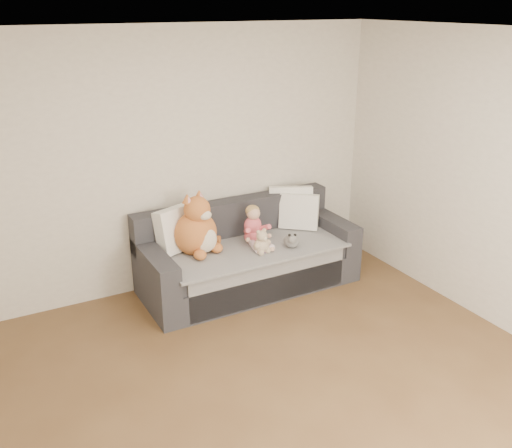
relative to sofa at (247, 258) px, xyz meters
The scene contains 10 objects.
room_shell 2.01m from the sofa, 110.55° to the right, with size 5.00×5.00×5.00m.
sofa is the anchor object (origin of this frame).
cushion_left 0.79m from the sofa, 163.09° to the left, with size 0.52×0.37×0.45m.
cushion_right_back 0.80m from the sofa, 19.91° to the left, with size 0.52×0.40×0.45m.
cushion_right_front 0.79m from the sofa, ahead, with size 0.44×0.41×0.39m.
toddler 0.34m from the sofa, 33.95° to the right, with size 0.29×0.41×0.41m.
plush_cat 0.66m from the sofa, behind, with size 0.52×0.52×0.65m.
teddy_bear 0.38m from the sofa, 86.28° to the right, with size 0.20×0.15×0.25m.
plush_cow 0.51m from the sofa, 41.62° to the right, with size 0.15×0.21×0.17m.
sippy_cup 0.36m from the sofa, 83.72° to the right, with size 0.10×0.07×0.11m.
Camera 1 is at (-1.85, -2.69, 2.78)m, focal length 40.00 mm.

